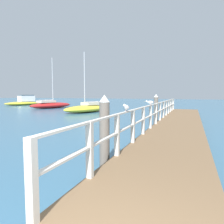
{
  "coord_description": "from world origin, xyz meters",
  "views": [
    {
      "loc": [
        0.7,
        -1.27,
        2.04
      ],
      "look_at": [
        -3.65,
        10.2,
        0.98
      ],
      "focal_mm": 34.01,
      "sensor_mm": 36.0,
      "label": 1
    }
  ],
  "objects_px": {
    "seagull_background": "(150,102)",
    "boat_0": "(24,102)",
    "dock_piling_far": "(156,109)",
    "dock_piling_near": "(104,131)",
    "seagull_foreground": "(126,107)",
    "boat_1": "(51,105)",
    "boat_2": "(87,108)"
  },
  "relations": [
    {
      "from": "seagull_background",
      "to": "boat_0",
      "type": "xyz_separation_m",
      "value": [
        -26.08,
        19.57,
        -1.04
      ]
    },
    {
      "from": "dock_piling_far",
      "to": "seagull_background",
      "type": "distance_m",
      "value": 4.14
    },
    {
      "from": "dock_piling_far",
      "to": "dock_piling_near",
      "type": "bearing_deg",
      "value": -90.0
    },
    {
      "from": "dock_piling_near",
      "to": "seagull_foreground",
      "type": "distance_m",
      "value": 1.07
    },
    {
      "from": "boat_0",
      "to": "boat_1",
      "type": "distance_m",
      "value": 10.43
    },
    {
      "from": "boat_2",
      "to": "boat_0",
      "type": "bearing_deg",
      "value": -8.51
    },
    {
      "from": "dock_piling_near",
      "to": "boat_0",
      "type": "distance_m",
      "value": 35.36
    },
    {
      "from": "seagull_background",
      "to": "boat_2",
      "type": "bearing_deg",
      "value": 41.41
    },
    {
      "from": "dock_piling_far",
      "to": "seagull_foreground",
      "type": "distance_m",
      "value": 8.02
    },
    {
      "from": "seagull_foreground",
      "to": "boat_1",
      "type": "xyz_separation_m",
      "value": [
        -16.8,
        18.72,
        -1.19
      ]
    },
    {
      "from": "dock_piling_far",
      "to": "boat_1",
      "type": "relative_size",
      "value": 0.29
    },
    {
      "from": "seagull_background",
      "to": "boat_2",
      "type": "relative_size",
      "value": 0.07
    },
    {
      "from": "seagull_foreground",
      "to": "boat_0",
      "type": "relative_size",
      "value": 0.06
    },
    {
      "from": "boat_0",
      "to": "seagull_foreground",
      "type": "bearing_deg",
      "value": -21.98
    },
    {
      "from": "seagull_foreground",
      "to": "seagull_background",
      "type": "relative_size",
      "value": 0.89
    },
    {
      "from": "dock_piling_near",
      "to": "dock_piling_far",
      "type": "relative_size",
      "value": 1.0
    },
    {
      "from": "dock_piling_far",
      "to": "seagull_background",
      "type": "height_order",
      "value": "dock_piling_far"
    },
    {
      "from": "seagull_background",
      "to": "boat_2",
      "type": "height_order",
      "value": "boat_2"
    },
    {
      "from": "dock_piling_near",
      "to": "dock_piling_far",
      "type": "bearing_deg",
      "value": 90.0
    },
    {
      "from": "dock_piling_near",
      "to": "boat_0",
      "type": "relative_size",
      "value": 0.29
    },
    {
      "from": "dock_piling_far",
      "to": "seagull_background",
      "type": "relative_size",
      "value": 4.22
    },
    {
      "from": "boat_0",
      "to": "boat_1",
      "type": "xyz_separation_m",
      "value": [
        9.28,
        -4.76,
        -0.15
      ]
    },
    {
      "from": "boat_0",
      "to": "boat_2",
      "type": "bearing_deg",
      "value": -7.32
    },
    {
      "from": "dock_piling_near",
      "to": "seagull_background",
      "type": "xyz_separation_m",
      "value": [
        0.37,
        4.7,
        0.63
      ]
    },
    {
      "from": "seagull_foreground",
      "to": "boat_2",
      "type": "xyz_separation_m",
      "value": [
        -8.92,
        14.61,
        -1.19
      ]
    },
    {
      "from": "seagull_background",
      "to": "boat_1",
      "type": "xyz_separation_m",
      "value": [
        -16.8,
        14.8,
        -1.19
      ]
    },
    {
      "from": "seagull_background",
      "to": "boat_1",
      "type": "height_order",
      "value": "boat_1"
    },
    {
      "from": "dock_piling_near",
      "to": "boat_2",
      "type": "distance_m",
      "value": 17.62
    },
    {
      "from": "dock_piling_near",
      "to": "boat_1",
      "type": "distance_m",
      "value": 25.51
    },
    {
      "from": "seagull_foreground",
      "to": "boat_0",
      "type": "distance_m",
      "value": 35.11
    },
    {
      "from": "seagull_foreground",
      "to": "seagull_background",
      "type": "xyz_separation_m",
      "value": [
        -0.0,
        3.91,
        0.0
      ]
    },
    {
      "from": "dock_piling_far",
      "to": "seagull_foreground",
      "type": "height_order",
      "value": "dock_piling_far"
    }
  ]
}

